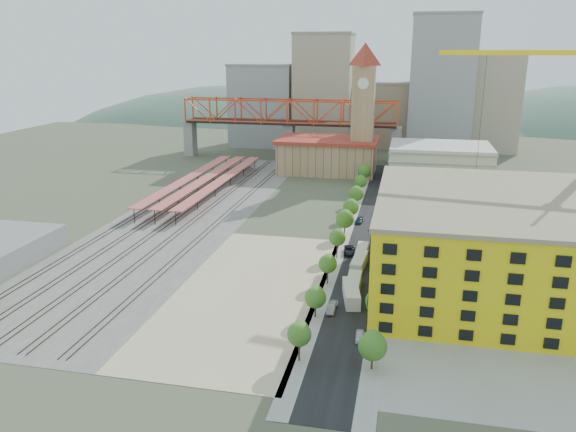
% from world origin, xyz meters
% --- Properties ---
extents(ground, '(400.00, 400.00, 0.00)m').
position_xyz_m(ground, '(0.00, 0.00, 0.00)').
color(ground, '#474C38').
rests_on(ground, ground).
extents(ballast_strip, '(36.00, 165.00, 0.06)m').
position_xyz_m(ballast_strip, '(-36.00, 17.50, 0.03)').
color(ballast_strip, '#605E59').
rests_on(ballast_strip, ground).
extents(dirt_lot, '(28.00, 67.00, 0.06)m').
position_xyz_m(dirt_lot, '(-4.00, -31.50, 0.03)').
color(dirt_lot, tan).
rests_on(dirt_lot, ground).
extents(street_asphalt, '(12.00, 170.00, 0.06)m').
position_xyz_m(street_asphalt, '(16.00, 15.00, 0.03)').
color(street_asphalt, black).
rests_on(street_asphalt, ground).
extents(sidewalk_west, '(3.00, 170.00, 0.04)m').
position_xyz_m(sidewalk_west, '(10.50, 15.00, 0.02)').
color(sidewalk_west, gray).
rests_on(sidewalk_west, ground).
extents(sidewalk_east, '(3.00, 170.00, 0.04)m').
position_xyz_m(sidewalk_east, '(21.50, 15.00, 0.02)').
color(sidewalk_east, gray).
rests_on(sidewalk_east, ground).
extents(construction_pad, '(50.00, 90.00, 0.06)m').
position_xyz_m(construction_pad, '(45.00, -20.00, 0.03)').
color(construction_pad, gray).
rests_on(construction_pad, ground).
extents(rail_tracks, '(26.56, 160.00, 0.18)m').
position_xyz_m(rail_tracks, '(-37.80, 17.50, 0.15)').
color(rail_tracks, '#382B23').
rests_on(rail_tracks, ground).
extents(platform_canopies, '(16.00, 80.00, 4.12)m').
position_xyz_m(platform_canopies, '(-41.00, 45.00, 3.99)').
color(platform_canopies, '#CB6A4E').
rests_on(platform_canopies, ground).
extents(station_hall, '(38.00, 24.00, 13.10)m').
position_xyz_m(station_hall, '(-5.00, 82.00, 6.67)').
color(station_hall, tan).
rests_on(station_hall, ground).
extents(clock_tower, '(12.00, 12.00, 52.00)m').
position_xyz_m(clock_tower, '(8.00, 79.99, 28.70)').
color(clock_tower, tan).
rests_on(clock_tower, ground).
extents(parking_garage, '(34.00, 26.00, 14.00)m').
position_xyz_m(parking_garage, '(36.00, 70.00, 7.00)').
color(parking_garage, silver).
rests_on(parking_garage, ground).
extents(truss_bridge, '(94.00, 9.60, 25.60)m').
position_xyz_m(truss_bridge, '(-25.00, 105.00, 18.86)').
color(truss_bridge, gray).
rests_on(truss_bridge, ground).
extents(construction_building, '(44.60, 50.60, 18.80)m').
position_xyz_m(construction_building, '(42.00, -20.00, 9.41)').
color(construction_building, gold).
rests_on(construction_building, ground).
extents(street_trees, '(15.40, 124.40, 8.00)m').
position_xyz_m(street_trees, '(16.00, 5.00, 0.00)').
color(street_trees, '#335A1B').
rests_on(street_trees, ground).
extents(skyline, '(133.00, 46.00, 60.00)m').
position_xyz_m(skyline, '(7.47, 142.31, 22.81)').
color(skyline, '#9EA0A3').
rests_on(skyline, ground).
extents(distant_hills, '(647.00, 264.00, 227.00)m').
position_xyz_m(distant_hills, '(45.28, 260.00, -79.54)').
color(distant_hills, '#4C6B59').
rests_on(distant_hills, ground).
extents(site_trailer_a, '(4.50, 10.50, 2.79)m').
position_xyz_m(site_trailer_a, '(16.00, -31.70, 1.39)').
color(site_trailer_a, silver).
rests_on(site_trailer_a, ground).
extents(site_trailer_b, '(2.71, 9.79, 2.67)m').
position_xyz_m(site_trailer_b, '(16.00, -27.55, 1.33)').
color(site_trailer_b, silver).
rests_on(site_trailer_b, ground).
extents(site_trailer_c, '(3.18, 9.70, 2.61)m').
position_xyz_m(site_trailer_c, '(16.00, -15.22, 1.31)').
color(site_trailer_c, silver).
rests_on(site_trailer_c, ground).
extents(site_trailer_d, '(2.49, 9.15, 2.50)m').
position_xyz_m(site_trailer_d, '(16.00, -8.71, 1.25)').
color(site_trailer_d, silver).
rests_on(site_trailer_d, ground).
extents(car_0, '(2.04, 4.07, 1.33)m').
position_xyz_m(car_0, '(13.00, -36.25, 0.67)').
color(car_0, silver).
rests_on(car_0, ground).
extents(car_1, '(1.48, 4.10, 1.34)m').
position_xyz_m(car_1, '(13.00, -37.47, 0.67)').
color(car_1, gray).
rests_on(car_1, ground).
extents(car_2, '(3.10, 5.92, 1.59)m').
position_xyz_m(car_2, '(13.00, -6.50, 0.80)').
color(car_2, black).
rests_on(car_2, ground).
extents(car_3, '(2.24, 4.66, 1.31)m').
position_xyz_m(car_3, '(13.00, 18.18, 0.65)').
color(car_3, '#1A324C').
rests_on(car_3, ground).
extents(car_4, '(1.74, 3.89, 1.30)m').
position_xyz_m(car_4, '(19.00, -46.62, 0.65)').
color(car_4, silver).
rests_on(car_4, ground).
extents(car_5, '(1.90, 4.66, 1.50)m').
position_xyz_m(car_5, '(19.00, -13.95, 0.75)').
color(car_5, '#98979C').
rests_on(car_5, ground).
extents(car_6, '(2.95, 5.02, 1.31)m').
position_xyz_m(car_6, '(19.00, 7.08, 0.66)').
color(car_6, black).
rests_on(car_6, ground).
extents(car_7, '(2.31, 5.26, 1.50)m').
position_xyz_m(car_7, '(19.00, 25.49, 0.75)').
color(car_7, navy).
rests_on(car_7, ground).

